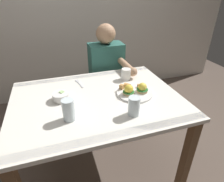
# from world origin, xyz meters

# --- Properties ---
(ground_plane) EXTENTS (6.00, 6.00, 0.00)m
(ground_plane) POSITION_xyz_m (0.00, 0.00, 0.00)
(ground_plane) COLOR brown
(dining_table) EXTENTS (1.20, 0.90, 0.74)m
(dining_table) POSITION_xyz_m (0.00, 0.00, 0.63)
(dining_table) COLOR white
(dining_table) RESTS_ON ground_plane
(eggs_benedict_plate) EXTENTS (0.27, 0.27, 0.09)m
(eggs_benedict_plate) POSITION_xyz_m (0.28, -0.03, 0.76)
(eggs_benedict_plate) COLOR white
(eggs_benedict_plate) RESTS_ON dining_table
(fruit_bowl) EXTENTS (0.12, 0.12, 0.06)m
(fruit_bowl) POSITION_xyz_m (-0.25, 0.06, 0.77)
(fruit_bowl) COLOR white
(fruit_bowl) RESTS_ON dining_table
(coffee_mug) EXTENTS (0.11, 0.08, 0.09)m
(coffee_mug) POSITION_xyz_m (0.32, 0.23, 0.79)
(coffee_mug) COLOR white
(coffee_mug) RESTS_ON dining_table
(fork) EXTENTS (0.05, 0.16, 0.00)m
(fork) POSITION_xyz_m (-0.08, 0.27, 0.74)
(fork) COLOR silver
(fork) RESTS_ON dining_table
(water_glass_near) EXTENTS (0.07, 0.07, 0.14)m
(water_glass_near) POSITION_xyz_m (-0.22, -0.18, 0.80)
(water_glass_near) COLOR silver
(water_glass_near) RESTS_ON dining_table
(water_glass_far) EXTENTS (0.07, 0.07, 0.12)m
(water_glass_far) POSITION_xyz_m (0.17, -0.26, 0.80)
(water_glass_far) COLOR silver
(water_glass_far) RESTS_ON dining_table
(diner_person) EXTENTS (0.34, 0.54, 1.14)m
(diner_person) POSITION_xyz_m (0.26, 0.60, 0.65)
(diner_person) COLOR #33333D
(diner_person) RESTS_ON ground_plane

